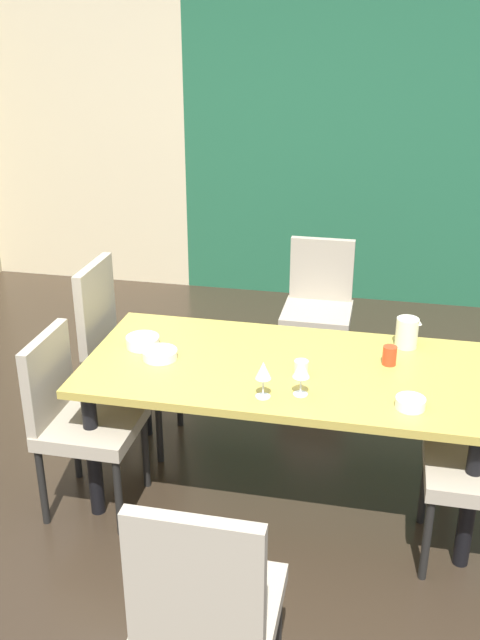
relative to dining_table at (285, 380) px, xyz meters
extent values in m
cube|color=#2E2419|center=(-0.44, -0.19, -0.65)|extent=(5.58, 6.14, 0.02)
cube|color=beige|center=(-2.26, 2.83, 0.67)|extent=(1.94, 0.10, 2.63)
cube|color=#205A3B|center=(0.53, 2.83, 0.67)|extent=(3.64, 0.10, 2.63)
cube|color=#B29C42|center=(0.00, 0.00, 0.06)|extent=(1.92, 0.92, 0.04)
cylinder|color=black|center=(-0.86, 0.36, -0.30)|extent=(0.07, 0.07, 0.68)
cylinder|color=black|center=(0.86, 0.36, -0.30)|extent=(0.07, 0.07, 0.68)
cylinder|color=black|center=(-0.86, -0.36, -0.30)|extent=(0.07, 0.07, 0.68)
cylinder|color=black|center=(0.86, -0.36, -0.30)|extent=(0.07, 0.07, 0.68)
cube|color=#A09580|center=(0.02, 1.28, -0.19)|extent=(0.44, 0.44, 0.07)
cube|color=#A09580|center=(0.02, 1.48, 0.04)|extent=(0.42, 0.05, 0.45)
cylinder|color=black|center=(0.21, 1.09, -0.43)|extent=(0.04, 0.04, 0.41)
cylinder|color=black|center=(-0.17, 1.09, -0.43)|extent=(0.04, 0.04, 0.41)
cylinder|color=black|center=(0.21, 1.47, -0.43)|extent=(0.04, 0.04, 0.41)
cylinder|color=black|center=(-0.17, 1.47, -0.43)|extent=(0.04, 0.04, 0.41)
cube|color=#A09580|center=(-0.88, -0.30, -0.19)|extent=(0.44, 0.44, 0.07)
cube|color=#A09580|center=(-1.08, -0.30, 0.04)|extent=(0.05, 0.42, 0.45)
cylinder|color=black|center=(-0.69, -0.11, -0.43)|extent=(0.04, 0.04, 0.41)
cylinder|color=black|center=(-0.69, -0.49, -0.43)|extent=(0.04, 0.04, 0.41)
cylinder|color=black|center=(-1.07, -0.11, -0.43)|extent=(0.04, 0.04, 0.41)
cylinder|color=black|center=(-1.07, -0.49, -0.43)|extent=(0.04, 0.04, 0.41)
cube|color=#A09580|center=(-0.04, -1.28, -0.19)|extent=(0.44, 0.44, 0.07)
cube|color=#A09580|center=(-0.04, -1.48, 0.07)|extent=(0.42, 0.05, 0.53)
cylinder|color=black|center=(-0.23, -1.09, -0.43)|extent=(0.04, 0.04, 0.41)
cylinder|color=black|center=(0.15, -1.09, -0.43)|extent=(0.04, 0.04, 0.41)
cube|color=#A09580|center=(0.88, -0.30, -0.19)|extent=(0.44, 0.44, 0.07)
cylinder|color=black|center=(0.69, -0.49, -0.43)|extent=(0.04, 0.04, 0.41)
cylinder|color=black|center=(0.69, -0.11, -0.43)|extent=(0.04, 0.04, 0.41)
cube|color=#A09580|center=(-0.88, 0.30, -0.19)|extent=(0.44, 0.44, 0.07)
cube|color=#A09580|center=(-1.08, 0.30, 0.11)|extent=(0.05, 0.42, 0.59)
cylinder|color=black|center=(-0.69, 0.49, -0.43)|extent=(0.04, 0.04, 0.41)
cylinder|color=black|center=(-0.69, 0.11, -0.43)|extent=(0.04, 0.04, 0.41)
cylinder|color=black|center=(-1.07, 0.49, -0.43)|extent=(0.04, 0.04, 0.41)
cylinder|color=black|center=(-1.07, 0.11, -0.43)|extent=(0.04, 0.04, 0.41)
cylinder|color=silver|center=(0.10, -0.26, 0.08)|extent=(0.06, 0.06, 0.00)
cylinder|color=silver|center=(0.10, -0.26, 0.12)|extent=(0.01, 0.01, 0.08)
cone|color=silver|center=(0.10, -0.26, 0.21)|extent=(0.08, 0.08, 0.08)
cylinder|color=silver|center=(-0.05, -0.32, 0.08)|extent=(0.07, 0.07, 0.00)
cylinder|color=silver|center=(-0.05, -0.32, 0.12)|extent=(0.01, 0.01, 0.09)
cone|color=silver|center=(-0.05, -0.32, 0.21)|extent=(0.07, 0.07, 0.08)
cylinder|color=white|center=(0.58, -0.28, 0.10)|extent=(0.13, 0.13, 0.05)
cylinder|color=white|center=(-0.61, -0.05, 0.10)|extent=(0.17, 0.17, 0.04)
cylinder|color=white|center=(-0.74, 0.06, 0.10)|extent=(0.17, 0.17, 0.05)
cylinder|color=red|center=(0.48, 0.11, 0.12)|extent=(0.07, 0.07, 0.09)
cylinder|color=#EDEBCB|center=(0.08, -0.09, 0.11)|extent=(0.07, 0.07, 0.08)
cylinder|color=beige|center=(0.56, 0.33, 0.15)|extent=(0.11, 0.11, 0.15)
cone|color=beige|center=(0.61, 0.33, 0.22)|extent=(0.04, 0.04, 0.03)
camera|label=1|loc=(0.42, -3.00, 1.62)|focal=40.00mm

